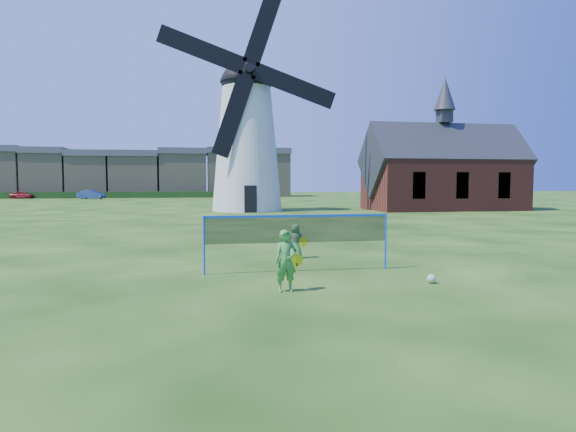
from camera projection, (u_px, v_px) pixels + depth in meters
The scene contains 11 objects.
ground at pixel (284, 274), 12.74m from camera, with size 220.00×220.00×0.00m, color black.
windmill at pixel (247, 137), 40.90m from camera, with size 14.37×5.98×18.73m.
chapel at pixel (443, 173), 42.60m from camera, with size 13.76×6.67×11.63m.
badminton_net at pixel (298, 230), 12.92m from camera, with size 5.05×0.05×1.55m.
player_girl at pixel (286, 261), 10.59m from camera, with size 0.68×0.38×1.38m.
player_boy at pixel (296, 241), 15.30m from camera, with size 0.66×0.46×1.11m.
play_ball at pixel (431, 279), 11.51m from camera, with size 0.22×0.22×0.22m, color green.
terraced_houses at pixel (97, 173), 79.74m from camera, with size 65.10×8.40×8.32m.
hedge at pixel (71, 195), 73.62m from camera, with size 62.00×0.80×1.00m, color #193814.
car_left at pixel (22, 195), 71.91m from camera, with size 1.33×3.31×1.13m, color maroon.
car_right at pixel (91, 195), 70.36m from camera, with size 1.38×3.96×1.30m, color navy.
Camera 1 is at (-2.13, -12.42, 2.42)m, focal length 29.89 mm.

